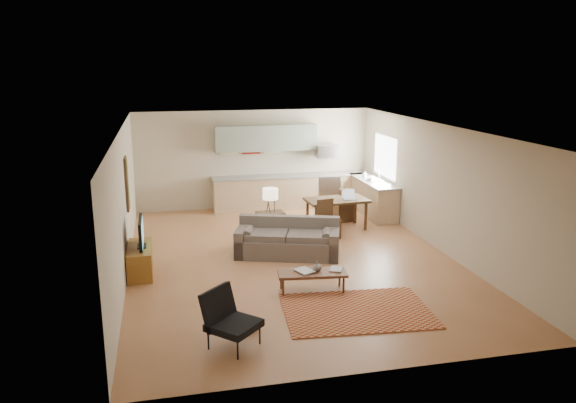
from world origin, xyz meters
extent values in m
plane|color=#9F653E|center=(0.00, 0.00, 0.00)|extent=(9.00, 9.00, 0.00)
plane|color=white|center=(0.00, 0.00, 2.70)|extent=(9.00, 9.00, 0.00)
plane|color=#B8AD93|center=(0.00, 4.50, 1.35)|extent=(6.50, 0.00, 6.50)
plane|color=#B8AD93|center=(0.00, -4.50, 1.35)|extent=(6.50, 0.00, 6.50)
plane|color=#B8AD93|center=(-3.25, 0.00, 1.35)|extent=(0.00, 9.00, 9.00)
plane|color=#B8AD93|center=(3.25, 0.00, 1.35)|extent=(0.00, 9.00, 9.00)
cube|color=#A5A8AD|center=(2.00, 4.18, 0.45)|extent=(0.62, 0.62, 0.90)
cube|color=#A5A8AD|center=(2.00, 4.20, 1.55)|extent=(0.62, 0.40, 0.35)
cube|color=gray|center=(0.30, 4.33, 1.95)|extent=(2.80, 0.34, 0.70)
cube|color=white|center=(3.23, 3.00, 1.55)|extent=(0.02, 1.40, 1.05)
cube|color=maroon|center=(0.47, -2.69, 0.01)|extent=(2.49, 1.83, 0.02)
imported|color=maroon|center=(-0.27, -1.75, 0.38)|extent=(0.49, 0.52, 0.03)
imported|color=navy|center=(0.32, -1.67, 0.37)|extent=(0.44, 0.46, 0.02)
imported|color=black|center=(0.08, -1.69, 0.45)|extent=(0.16, 0.16, 0.17)
imported|color=#F2E6BE|center=(2.83, 3.38, 1.02)|extent=(0.11, 0.11, 0.19)
camera|label=1|loc=(-2.48, -10.68, 3.92)|focal=35.00mm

